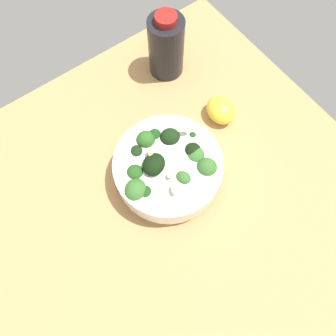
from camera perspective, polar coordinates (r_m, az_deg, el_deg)
The scene contains 4 objects.
ground_plane at distance 61.17cm, azimuth 0.74°, elevation -5.40°, with size 70.29×70.29×3.80cm, color tan.
bowl_of_broccoli at distance 56.82cm, azimuth -0.10°, elevation 0.16°, with size 18.60×19.19×9.20cm.
lemon_wedge at distance 65.30cm, azimuth 9.09°, elevation 9.82°, with size 6.24×5.06×4.28cm, color yellow.
bottle_tall at distance 68.29cm, azimuth -0.33°, elevation 20.27°, with size 7.03×7.03×13.82cm.
Camera 1 is at (14.08, -11.31, 56.55)cm, focal length 35.34 mm.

